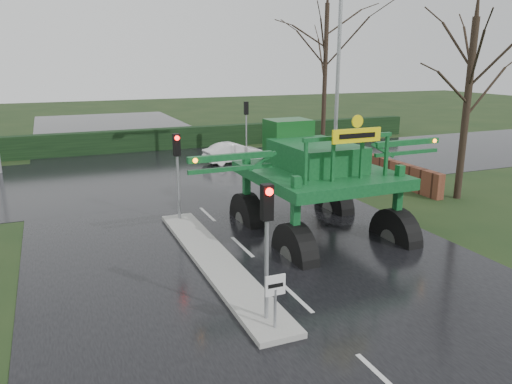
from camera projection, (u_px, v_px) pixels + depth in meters
name	position (u px, v px, depth m)	size (l,w,h in m)	color
ground	(295.00, 297.00, 13.58)	(140.00, 140.00, 0.00)	black
road_main	(194.00, 202.00, 22.49)	(14.00, 80.00, 0.02)	black
road_cross	(165.00, 175.00, 27.83)	(80.00, 12.00, 0.02)	black
median_island	(215.00, 261.00, 15.74)	(1.20, 10.00, 0.16)	gray
hedge_row	(139.00, 140.00, 34.77)	(44.00, 0.90, 1.50)	black
brick_wall	(328.00, 151.00, 31.59)	(0.40, 20.00, 1.20)	#592D1E
keep_left_sign	(275.00, 293.00, 11.48)	(0.50, 0.07, 1.35)	gray
traffic_signal_near	(267.00, 224.00, 11.52)	(0.26, 0.33, 3.52)	gray
traffic_signal_mid	(177.00, 158.00, 19.10)	(0.26, 0.33, 3.52)	gray
traffic_signal_far	(246.00, 116.00, 33.16)	(0.26, 0.33, 3.52)	gray
street_light_right	(333.00, 64.00, 25.77)	(3.85, 0.30, 10.00)	gray
tree_right_near	(469.00, 84.00, 21.86)	(5.60, 5.60, 9.64)	black
tree_right_far	(326.00, 55.00, 35.45)	(7.00, 7.00, 12.05)	black
crop_sprayer	(292.00, 175.00, 15.87)	(10.18, 6.41, 5.69)	black
white_sedan	(234.00, 163.00, 31.04)	(1.31, 3.76, 1.24)	white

